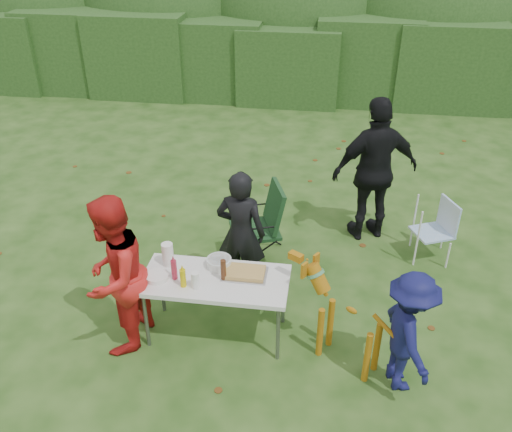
# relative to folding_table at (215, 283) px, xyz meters

# --- Properties ---
(ground) EXTENTS (80.00, 80.00, 0.00)m
(ground) POSITION_rel_folding_table_xyz_m (0.05, -0.14, -0.69)
(ground) COLOR #1E4211
(hedge_row) EXTENTS (22.00, 1.40, 1.70)m
(hedge_row) POSITION_rel_folding_table_xyz_m (0.05, 7.86, 0.16)
(hedge_row) COLOR #23471C
(hedge_row) RESTS_ON ground
(shrub_backdrop) EXTENTS (20.00, 2.60, 3.20)m
(shrub_backdrop) POSITION_rel_folding_table_xyz_m (0.05, 9.46, 0.91)
(shrub_backdrop) COLOR #3D6628
(shrub_backdrop) RESTS_ON ground
(folding_table) EXTENTS (1.50, 0.70, 0.74)m
(folding_table) POSITION_rel_folding_table_xyz_m (0.00, 0.00, 0.00)
(folding_table) COLOR silver
(folding_table) RESTS_ON ground
(person_cook) EXTENTS (0.61, 0.43, 1.56)m
(person_cook) POSITION_rel_folding_table_xyz_m (0.13, 0.81, 0.09)
(person_cook) COLOR black
(person_cook) RESTS_ON ground
(person_red_jacket) EXTENTS (0.74, 0.90, 1.72)m
(person_red_jacket) POSITION_rel_folding_table_xyz_m (-0.96, -0.26, 0.18)
(person_red_jacket) COLOR red
(person_red_jacket) RESTS_ON ground
(person_black_puffy) EXTENTS (1.26, 0.87, 1.98)m
(person_black_puffy) POSITION_rel_folding_table_xyz_m (1.67, 2.23, 0.30)
(person_black_puffy) COLOR black
(person_black_puffy) RESTS_ON ground
(child) EXTENTS (0.69, 0.93, 1.28)m
(child) POSITION_rel_folding_table_xyz_m (1.89, -0.42, -0.04)
(child) COLOR #121448
(child) RESTS_ON ground
(dog) EXTENTS (1.14, 0.93, 1.02)m
(dog) POSITION_rel_folding_table_xyz_m (1.38, -0.22, -0.17)
(dog) COLOR #A0640F
(dog) RESTS_ON ground
(camping_chair) EXTENTS (0.85, 0.85, 1.06)m
(camping_chair) POSITION_rel_folding_table_xyz_m (0.21, 1.39, -0.15)
(camping_chair) COLOR #1A3F1E
(camping_chair) RESTS_ON ground
(lawn_chair) EXTENTS (0.63, 0.63, 0.81)m
(lawn_chair) POSITION_rel_folding_table_xyz_m (2.43, 1.81, -0.28)
(lawn_chair) COLOR #5091D9
(lawn_chair) RESTS_ON ground
(food_tray) EXTENTS (0.45, 0.30, 0.02)m
(food_tray) POSITION_rel_folding_table_xyz_m (0.29, 0.10, 0.06)
(food_tray) COLOR #B7B7BA
(food_tray) RESTS_ON folding_table
(focaccia_bread) EXTENTS (0.40, 0.26, 0.04)m
(focaccia_bread) POSITION_rel_folding_table_xyz_m (0.29, 0.10, 0.09)
(focaccia_bread) COLOR tan
(focaccia_bread) RESTS_ON food_tray
(mustard_bottle) EXTENTS (0.06, 0.06, 0.20)m
(mustard_bottle) POSITION_rel_folding_table_xyz_m (-0.29, -0.17, 0.15)
(mustard_bottle) COLOR #CFBA08
(mustard_bottle) RESTS_ON folding_table
(ketchup_bottle) EXTENTS (0.06, 0.06, 0.22)m
(ketchup_bottle) POSITION_rel_folding_table_xyz_m (-0.41, -0.06, 0.16)
(ketchup_bottle) COLOR #A02138
(ketchup_bottle) RESTS_ON folding_table
(beer_bottle) EXTENTS (0.06, 0.06, 0.24)m
(beer_bottle) POSITION_rel_folding_table_xyz_m (0.09, -0.01, 0.17)
(beer_bottle) COLOR #47230F
(beer_bottle) RESTS_ON folding_table
(paper_towel_roll) EXTENTS (0.12, 0.12, 0.26)m
(paper_towel_roll) POSITION_rel_folding_table_xyz_m (-0.53, 0.16, 0.18)
(paper_towel_roll) COLOR white
(paper_towel_roll) RESTS_ON folding_table
(cup_stack) EXTENTS (0.08, 0.08, 0.18)m
(cup_stack) POSITION_rel_folding_table_xyz_m (-0.16, -0.17, 0.14)
(cup_stack) COLOR white
(cup_stack) RESTS_ON folding_table
(pasta_bowl) EXTENTS (0.26, 0.26, 0.10)m
(pasta_bowl) POSITION_rel_folding_table_xyz_m (-0.00, 0.21, 0.10)
(pasta_bowl) COLOR silver
(pasta_bowl) RESTS_ON folding_table
(plate_stack) EXTENTS (0.24, 0.24, 0.05)m
(plate_stack) POSITION_rel_folding_table_xyz_m (-0.58, -0.09, 0.08)
(plate_stack) COLOR white
(plate_stack) RESTS_ON folding_table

